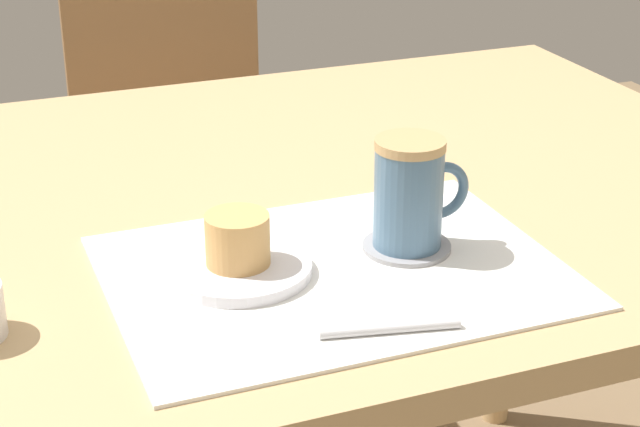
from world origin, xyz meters
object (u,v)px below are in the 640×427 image
(dining_table, at_px, (299,240))
(pastry_plate, at_px, (239,268))
(coffee_mug, at_px, (411,193))
(pastry, at_px, (238,239))
(wooden_chair, at_px, (180,156))

(dining_table, relative_size, pastry_plate, 8.30)
(dining_table, distance_m, pastry_plate, 0.26)
(pastry_plate, distance_m, coffee_mug, 0.19)
(pastry, height_order, coffee_mug, coffee_mug)
(pastry_plate, distance_m, pastry, 0.03)
(wooden_chair, bearing_deg, pastry, 82.58)
(dining_table, distance_m, wooden_chair, 0.84)
(wooden_chair, bearing_deg, pastry_plate, 82.58)
(pastry, distance_m, coffee_mug, 0.19)
(wooden_chair, height_order, pastry, wooden_chair)
(pastry, bearing_deg, wooden_chair, 79.60)
(dining_table, relative_size, coffee_mug, 10.49)
(dining_table, bearing_deg, pastry_plate, -124.27)
(pastry_plate, height_order, pastry, pastry)
(dining_table, relative_size, pastry, 18.97)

